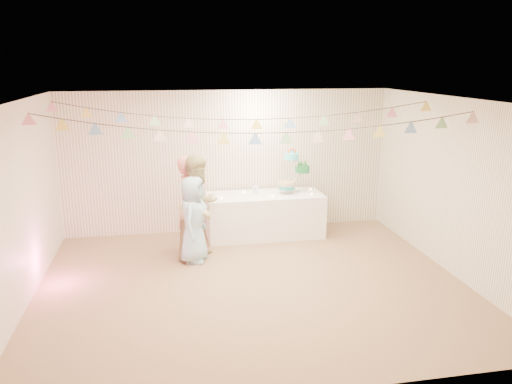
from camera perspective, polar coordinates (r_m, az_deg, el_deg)
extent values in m
plane|color=#866648|center=(7.25, -0.40, -10.49)|extent=(6.00, 6.00, 0.00)
plane|color=white|center=(6.58, -0.44, 10.46)|extent=(6.00, 6.00, 0.00)
plane|color=white|center=(9.21, -3.18, 3.47)|extent=(6.00, 6.00, 0.00)
plane|color=white|center=(4.50, 5.31, -8.75)|extent=(6.00, 6.00, 0.00)
plane|color=white|center=(6.95, -25.56, -1.67)|extent=(5.00, 5.00, 0.00)
plane|color=white|center=(7.89, 21.56, 0.56)|extent=(5.00, 5.00, 0.00)
cube|color=white|center=(9.06, 0.99, -2.64)|extent=(2.08, 0.83, 0.78)
cylinder|color=white|center=(8.82, -2.27, -0.63)|extent=(0.36, 0.36, 0.02)
imported|color=#D3776E|center=(8.24, -7.54, -1.46)|extent=(0.43, 0.62, 1.62)
imported|color=tan|center=(7.98, -6.52, -1.74)|extent=(1.03, 1.03, 1.69)
imported|color=#9ECAE1|center=(7.88, -7.16, -3.12)|extent=(0.64, 0.78, 1.38)
cylinder|color=#FFD88C|center=(8.68, -3.98, -0.66)|extent=(0.04, 0.04, 0.03)
cylinder|color=#FFD88C|center=(9.06, -1.39, 0.02)|extent=(0.04, 0.04, 0.03)
cylinder|color=#FFD88C|center=(8.76, 1.94, -0.50)|extent=(0.04, 0.04, 0.03)
cylinder|color=#FFD88C|center=(9.23, 2.86, 0.28)|extent=(0.04, 0.04, 0.03)
cylinder|color=#FFD88C|center=(8.97, 6.37, -0.21)|extent=(0.04, 0.04, 0.03)
cylinder|color=#FFD88C|center=(9.30, 6.26, 0.33)|extent=(0.04, 0.04, 0.03)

